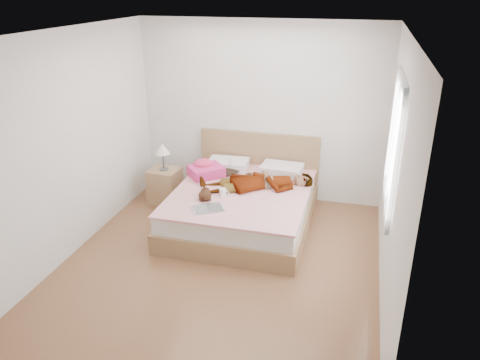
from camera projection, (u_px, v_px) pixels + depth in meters
The scene contains 11 objects.
ground at pixel (221, 262), 5.52m from camera, with size 4.00×4.00×0.00m, color #522E19.
woman at pixel (258, 179), 6.24m from camera, with size 0.58×1.56×0.21m, color white.
hair at pixel (226, 168), 6.80m from camera, with size 0.47×0.57×0.09m, color black.
phone at pixel (230, 161), 6.69m from camera, with size 0.04×0.09×0.01m, color silver.
room_shell at pixel (394, 146), 4.78m from camera, with size 4.00×4.00×4.00m.
bed at pixel (244, 204), 6.33m from camera, with size 1.80×2.08×1.00m.
towel at pixel (206, 169), 6.60m from camera, with size 0.58×0.57×0.24m.
magazine at pixel (208, 209), 5.65m from camera, with size 0.46×0.41×0.02m.
coffee_mug at pixel (223, 192), 5.98m from camera, with size 0.13×0.10×0.10m.
plush_toy at pixel (205, 194), 5.87m from camera, with size 0.21×0.27×0.14m.
nightstand at pixel (165, 183), 6.90m from camera, with size 0.46×0.42×0.92m.
Camera 1 is at (1.43, -4.49, 3.04)m, focal length 35.00 mm.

